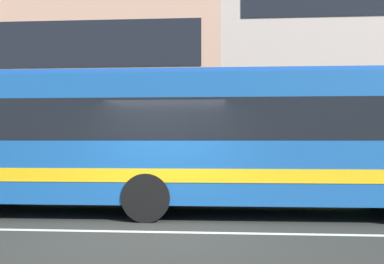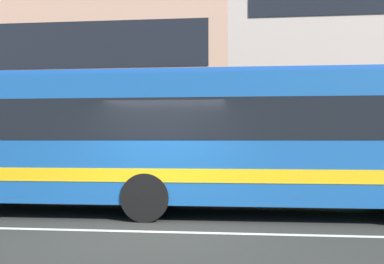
# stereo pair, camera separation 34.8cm
# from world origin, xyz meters

# --- Properties ---
(ground_plane) EXTENTS (160.00, 160.00, 0.00)m
(ground_plane) POSITION_xyz_m (0.00, 0.00, 0.00)
(ground_plane) COLOR #2F2F2B
(lane_centre_line) EXTENTS (60.00, 0.16, 0.01)m
(lane_centre_line) POSITION_xyz_m (0.00, 0.00, 0.00)
(lane_centre_line) COLOR silver
(lane_centre_line) RESTS_ON ground_plane
(hedge_row_far) EXTENTS (22.98, 1.10, 1.12)m
(hedge_row_far) POSITION_xyz_m (3.69, 5.71, 0.56)
(hedge_row_far) COLOR #225616
(hedge_row_far) RESTS_ON ground_plane
(apartment_block_left) EXTENTS (19.56, 9.05, 9.72)m
(apartment_block_left) POSITION_xyz_m (-8.80, 14.88, 4.86)
(apartment_block_left) COLOR tan
(apartment_block_left) RESTS_ON ground_plane
(transit_bus) EXTENTS (11.48, 2.74, 3.19)m
(transit_bus) POSITION_xyz_m (0.32, 2.21, 1.76)
(transit_bus) COLOR #184F94
(transit_bus) RESTS_ON ground_plane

